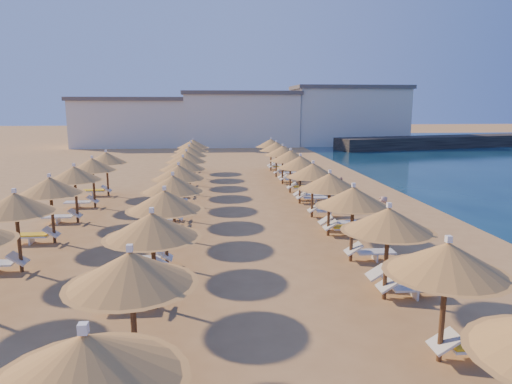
{
  "coord_description": "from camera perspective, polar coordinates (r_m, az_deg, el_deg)",
  "views": [
    {
      "loc": [
        -1.92,
        -17.91,
        5.52
      ],
      "look_at": [
        0.14,
        4.0,
        1.3
      ],
      "focal_mm": 32.0,
      "sensor_mm": 36.0,
      "label": 1
    }
  ],
  "objects": [
    {
      "name": "parasol_row_inland",
      "position": [
        21.38,
        -22.95,
        1.36
      ],
      "size": [
        2.65,
        18.97,
        2.84
      ],
      "color": "brown",
      "rests_on": "ground"
    },
    {
      "name": "ground",
      "position": [
        18.84,
        0.73,
        -6.18
      ],
      "size": [
        220.0,
        220.0,
        0.0
      ],
      "primitive_type": "plane",
      "color": "tan",
      "rests_on": "ground"
    },
    {
      "name": "jetty",
      "position": [
        64.84,
        22.36,
        5.82
      ],
      "size": [
        30.14,
        10.55,
        1.5
      ],
      "primitive_type": "cube",
      "rotation": [
        0.0,
        0.0,
        0.22
      ],
      "color": "black",
      "rests_on": "ground"
    },
    {
      "name": "hotel_blocks",
      "position": [
        63.47,
        -0.73,
        9.21
      ],
      "size": [
        45.23,
        8.81,
        8.1
      ],
      "color": "silver",
      "rests_on": "ground"
    },
    {
      "name": "beachgoer_a",
      "position": [
        19.3,
        15.35,
        -3.27
      ],
      "size": [
        0.65,
        0.8,
        1.88
      ],
      "primitive_type": "imported",
      "rotation": [
        0.0,
        0.0,
        -1.91
      ],
      "color": "tan",
      "rests_on": "ground"
    },
    {
      "name": "loungers",
      "position": [
        22.09,
        -4.46,
        -2.73
      ],
      "size": [
        14.5,
        34.12,
        0.66
      ],
      "color": "white",
      "rests_on": "ground"
    },
    {
      "name": "parasol_row_west",
      "position": [
        22.05,
        -9.63,
        2.34
      ],
      "size": [
        2.65,
        35.29,
        2.84
      ],
      "color": "brown",
      "rests_on": "ground"
    },
    {
      "name": "beachgoer_c",
      "position": [
        25.54,
        10.44,
        0.07
      ],
      "size": [
        1.03,
        0.83,
        1.64
      ],
      "primitive_type": "imported",
      "rotation": [
        0.0,
        0.0,
        -0.53
      ],
      "color": "tan",
      "rests_on": "ground"
    },
    {
      "name": "parasol_row_east",
      "position": [
        22.52,
        7.12,
        2.58
      ],
      "size": [
        2.65,
        35.29,
        2.84
      ],
      "color": "brown",
      "rests_on": "ground"
    }
  ]
}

